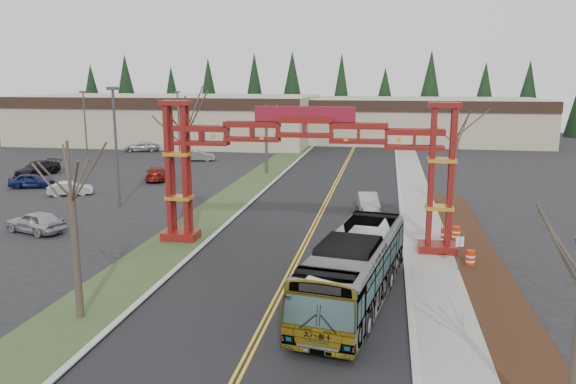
% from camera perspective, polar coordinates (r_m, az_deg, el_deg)
% --- Properties ---
extents(road, '(12.00, 110.00, 0.02)m').
position_cam_1_polar(road, '(41.59, 3.04, -2.75)').
color(road, black).
rests_on(road, ground).
extents(lane_line_left, '(0.12, 100.00, 0.01)m').
position_cam_1_polar(lane_line_left, '(41.60, 2.88, -2.72)').
color(lane_line_left, yellow).
rests_on(lane_line_left, road).
extents(lane_line_right, '(0.12, 100.00, 0.01)m').
position_cam_1_polar(lane_line_right, '(41.57, 3.20, -2.74)').
color(lane_line_right, yellow).
rests_on(lane_line_right, road).
extents(curb_right, '(0.30, 110.00, 0.15)m').
position_cam_1_polar(curb_right, '(41.31, 11.55, -2.98)').
color(curb_right, '#AFAEA9').
rests_on(curb_right, ground).
extents(sidewalk_right, '(2.60, 110.00, 0.14)m').
position_cam_1_polar(sidewalk_right, '(41.38, 13.56, -3.04)').
color(sidewalk_right, gray).
rests_on(sidewalk_right, ground).
extents(landscape_strip, '(2.60, 50.00, 0.12)m').
position_cam_1_polar(landscape_strip, '(27.53, 20.87, -10.97)').
color(landscape_strip, black).
rests_on(landscape_strip, ground).
extents(grass_median, '(4.00, 110.00, 0.08)m').
position_cam_1_polar(grass_median, '(43.25, -7.54, -2.24)').
color(grass_median, '#304221').
rests_on(grass_median, ground).
extents(curb_left, '(0.30, 110.00, 0.15)m').
position_cam_1_polar(curb_left, '(42.73, -5.18, -2.30)').
color(curb_left, '#AFAEA9').
rests_on(curb_left, ground).
extents(gateway_arch, '(18.20, 1.60, 8.90)m').
position_cam_1_polar(gateway_arch, '(33.65, 1.68, 4.24)').
color(gateway_arch, '#660F0D').
rests_on(gateway_arch, ground).
extents(retail_building_west, '(46.00, 22.30, 7.50)m').
position_cam_1_polar(retail_building_west, '(93.93, -11.86, 7.29)').
color(retail_building_west, '#B8AC8C').
rests_on(retail_building_west, ground).
extents(retail_building_east, '(38.00, 20.30, 7.00)m').
position_cam_1_polar(retail_building_east, '(95.35, 13.22, 7.14)').
color(retail_building_east, '#B8AC8C').
rests_on(retail_building_east, ground).
extents(conifer_treeline, '(116.10, 5.60, 13.00)m').
position_cam_1_polar(conifer_treeline, '(107.19, 7.68, 9.38)').
color(conifer_treeline, black).
rests_on(conifer_treeline, ground).
extents(transit_bus, '(4.71, 12.17, 3.31)m').
position_cam_1_polar(transit_bus, '(26.00, 6.75, -7.84)').
color(transit_bus, '#B3B7BB').
rests_on(transit_bus, ground).
extents(silver_sedan, '(2.11, 4.42, 1.40)m').
position_cam_1_polar(silver_sedan, '(44.37, 8.11, -1.03)').
color(silver_sedan, '#A5A8AD').
rests_on(silver_sedan, ground).
extents(parked_car_near_a, '(4.74, 3.07, 1.50)m').
position_cam_1_polar(parked_car_near_a, '(41.41, -24.27, -2.78)').
color(parked_car_near_a, '#ADAEB5').
rests_on(parked_car_near_a, ground).
extents(parked_car_near_b, '(3.97, 2.76, 1.24)m').
position_cam_1_polar(parked_car_near_b, '(53.45, -21.25, 0.34)').
color(parked_car_near_b, white).
rests_on(parked_car_near_b, ground).
extents(parked_car_mid_a, '(3.36, 5.10, 1.37)m').
position_cam_1_polar(parked_car_mid_a, '(58.74, -13.24, 1.83)').
color(parked_car_mid_a, maroon).
rests_on(parked_car_mid_a, ground).
extents(parked_car_mid_b, '(4.38, 2.72, 1.39)m').
position_cam_1_polar(parked_car_mid_b, '(58.54, -24.57, 1.07)').
color(parked_car_mid_b, navy).
rests_on(parked_car_mid_b, ground).
extents(parked_car_far_a, '(4.22, 2.25, 1.32)m').
position_cam_1_polar(parked_car_far_a, '(71.62, -9.06, 3.66)').
color(parked_car_far_a, gray).
rests_on(parked_car_far_a, ground).
extents(parked_car_far_b, '(5.18, 3.22, 1.34)m').
position_cam_1_polar(parked_car_far_b, '(82.70, -14.69, 4.47)').
color(parked_car_far_b, silver).
rests_on(parked_car_far_b, ground).
extents(parked_car_far_c, '(3.27, 5.62, 1.53)m').
position_cam_1_polar(parked_car_far_c, '(65.84, -24.10, 2.22)').
color(parked_car_far_c, black).
rests_on(parked_car_far_c, ground).
extents(bare_tree_median_near, '(3.24, 3.24, 7.73)m').
position_cam_1_polar(bare_tree_median_near, '(24.95, -21.18, -0.09)').
color(bare_tree_median_near, '#382D26').
rests_on(bare_tree_median_near, ground).
extents(bare_tree_median_mid, '(3.43, 3.43, 9.10)m').
position_cam_1_polar(bare_tree_median_mid, '(37.17, -10.29, 5.99)').
color(bare_tree_median_mid, '#382D26').
rests_on(bare_tree_median_mid, ground).
extents(bare_tree_median_far, '(3.26, 3.26, 7.61)m').
position_cam_1_polar(bare_tree_median_far, '(60.70, -2.23, 6.94)').
color(bare_tree_median_far, '#382D26').
rests_on(bare_tree_median_far, ground).
extents(bare_tree_right_far, '(3.30, 3.30, 8.30)m').
position_cam_1_polar(bare_tree_right_far, '(44.26, 16.76, 5.63)').
color(bare_tree_right_far, '#382D26').
rests_on(bare_tree_right_far, ground).
extents(light_pole_near, '(0.83, 0.42, 9.58)m').
position_cam_1_polar(light_pole_near, '(46.56, -17.11, 5.21)').
color(light_pole_near, '#3F3F44').
rests_on(light_pole_near, ground).
extents(light_pole_mid, '(0.76, 0.38, 8.74)m').
position_cam_1_polar(light_pole_mid, '(72.53, -19.92, 6.71)').
color(light_pole_mid, '#3F3F44').
rests_on(light_pole_mid, ground).
extents(light_pole_far, '(0.73, 0.37, 8.47)m').
position_cam_1_polar(light_pole_far, '(80.38, -11.08, 7.47)').
color(light_pole_far, '#3F3F44').
rests_on(light_pole_far, ground).
extents(street_sign, '(0.44, 0.18, 1.98)m').
position_cam_1_polar(street_sign, '(31.32, 17.03, -5.35)').
color(street_sign, '#3F3F44').
rests_on(street_sign, ground).
extents(barrel_south, '(0.51, 0.51, 0.94)m').
position_cam_1_polar(barrel_south, '(32.73, 18.04, -6.44)').
color(barrel_south, red).
rests_on(barrel_south, ground).
extents(barrel_mid, '(0.59, 0.59, 1.09)m').
position_cam_1_polar(barrel_mid, '(36.40, 15.68, -4.37)').
color(barrel_mid, red).
rests_on(barrel_mid, ground).
extents(barrel_north, '(0.51, 0.51, 0.95)m').
position_cam_1_polar(barrel_north, '(37.46, 16.72, -4.10)').
color(barrel_north, red).
rests_on(barrel_north, ground).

